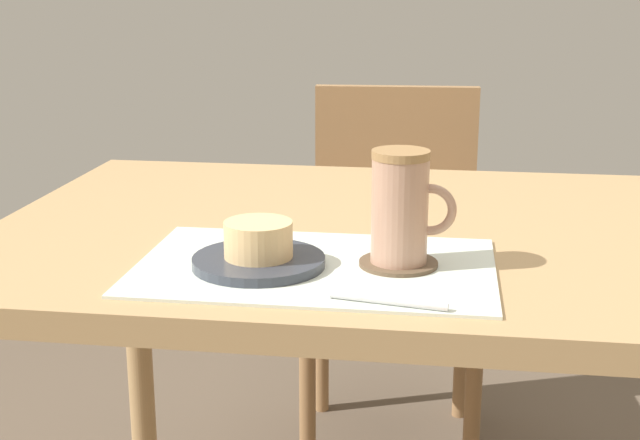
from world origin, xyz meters
name	(u,v)px	position (x,y,z in m)	size (l,w,h in m)	color
dining_table	(386,283)	(0.00, 0.00, 0.66)	(1.12, 0.77, 0.75)	tan
wooden_chair	(393,253)	(-0.03, 0.77, 0.47)	(0.44, 0.44, 0.84)	#997047
placemat	(315,267)	(-0.07, -0.20, 0.75)	(0.43, 0.28, 0.00)	silver
pastry_plate	(259,261)	(-0.14, -0.22, 0.76)	(0.16, 0.16, 0.01)	#333842
pastry	(258,239)	(-0.14, -0.22, 0.79)	(0.08, 0.08, 0.04)	#E5BC7F
coffee_coaster	(398,263)	(0.03, -0.19, 0.76)	(0.10, 0.10, 0.01)	brown
coffee_mug	(402,207)	(0.03, -0.19, 0.83)	(0.10, 0.07, 0.14)	tan
teaspoon	(388,301)	(0.02, -0.33, 0.76)	(0.01, 0.01, 0.13)	silver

